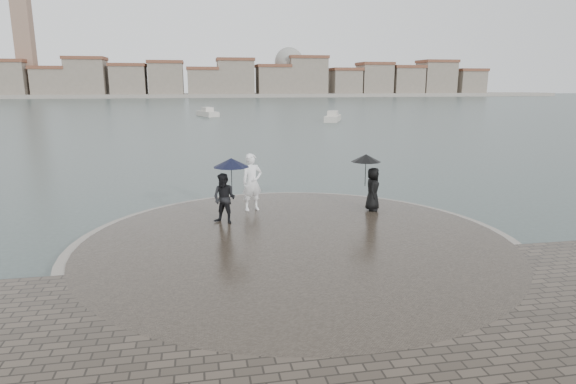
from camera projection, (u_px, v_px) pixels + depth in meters
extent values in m
plane|color=#2B3835|center=(330.00, 307.00, 10.22)|extent=(400.00, 400.00, 0.00)
cylinder|color=gray|center=(297.00, 247.00, 13.54)|extent=(12.50, 12.50, 0.32)
cylinder|color=#2D261E|center=(297.00, 246.00, 13.54)|extent=(11.90, 11.90, 0.36)
imported|color=white|center=(252.00, 182.00, 16.47)|extent=(0.81, 0.64, 1.97)
imported|color=black|center=(224.00, 199.00, 14.95)|extent=(0.97, 0.91, 1.58)
cylinder|color=black|center=(232.00, 180.00, 14.97)|extent=(0.02, 0.02, 0.90)
cone|color=black|center=(231.00, 163.00, 14.85)|extent=(1.14, 1.14, 0.28)
imported|color=black|center=(373.00, 189.00, 16.49)|extent=(0.73, 0.86, 1.50)
cylinder|color=black|center=(365.00, 173.00, 16.42)|extent=(0.02, 0.02, 0.90)
cone|color=black|center=(366.00, 158.00, 16.30)|extent=(1.03, 1.03, 0.26)
cube|color=gray|center=(203.00, 95.00, 166.31)|extent=(260.00, 20.00, 1.20)
cube|color=gray|center=(10.00, 81.00, 151.50)|extent=(11.00, 10.00, 11.00)
cube|color=brown|center=(8.00, 61.00, 150.18)|extent=(11.60, 10.60, 1.00)
cube|color=gray|center=(51.00, 84.00, 153.89)|extent=(10.00, 10.00, 9.00)
cube|color=brown|center=(49.00, 68.00, 152.79)|extent=(10.60, 10.60, 1.00)
cube|color=gray|center=(87.00, 79.00, 155.55)|extent=(12.00, 10.00, 12.00)
cube|color=brown|center=(85.00, 58.00, 154.12)|extent=(12.60, 10.60, 1.00)
cube|color=gray|center=(129.00, 82.00, 158.12)|extent=(11.00, 10.00, 10.00)
cube|color=brown|center=(128.00, 65.00, 156.91)|extent=(11.60, 10.60, 1.00)
cube|color=gray|center=(166.00, 81.00, 160.18)|extent=(11.00, 10.00, 11.00)
cube|color=brown|center=(165.00, 62.00, 158.86)|extent=(11.60, 10.60, 1.00)
cube|color=gray|center=(203.00, 84.00, 162.58)|extent=(10.00, 10.00, 9.00)
cube|color=brown|center=(202.00, 69.00, 161.47)|extent=(10.60, 10.60, 1.00)
cube|color=gray|center=(235.00, 79.00, 164.23)|extent=(12.00, 10.00, 12.00)
cube|color=brown|center=(235.00, 60.00, 162.80)|extent=(12.60, 10.60, 1.00)
cube|color=gray|center=(273.00, 82.00, 166.81)|extent=(11.00, 10.00, 10.00)
cube|color=brown|center=(273.00, 66.00, 165.59)|extent=(11.60, 10.60, 1.00)
cube|color=gray|center=(307.00, 78.00, 168.65)|extent=(13.00, 10.00, 13.00)
cube|color=brown|center=(307.00, 57.00, 167.10)|extent=(13.60, 10.60, 1.00)
cube|color=gray|center=(345.00, 84.00, 171.62)|extent=(10.00, 10.00, 9.00)
cube|color=brown|center=(345.00, 69.00, 170.52)|extent=(10.60, 10.60, 1.00)
cube|color=gray|center=(374.00, 81.00, 173.39)|extent=(11.00, 10.00, 11.00)
cube|color=brown|center=(375.00, 64.00, 172.07)|extent=(11.60, 10.60, 1.00)
cube|color=gray|center=(405.00, 82.00, 175.67)|extent=(11.00, 10.00, 10.00)
cube|color=brown|center=(406.00, 67.00, 174.46)|extent=(11.60, 10.60, 1.00)
cube|color=gray|center=(436.00, 80.00, 177.62)|extent=(12.00, 10.00, 12.00)
cube|color=brown|center=(437.00, 61.00, 176.19)|extent=(12.60, 10.60, 1.00)
cube|color=gray|center=(468.00, 84.00, 180.31)|extent=(10.00, 10.00, 9.00)
cube|color=brown|center=(469.00, 70.00, 179.20)|extent=(10.60, 10.60, 1.00)
cube|color=#846654|center=(25.00, 47.00, 152.00)|extent=(5.00, 5.00, 32.00)
sphere|color=gray|center=(289.00, 62.00, 168.26)|extent=(10.00, 10.00, 10.00)
cube|color=beige|center=(333.00, 119.00, 60.46)|extent=(3.55, 5.70, 0.90)
cube|color=beige|center=(333.00, 114.00, 60.33)|extent=(1.86, 2.30, 0.90)
cube|color=beige|center=(208.00, 114.00, 69.75)|extent=(3.26, 5.72, 0.90)
cube|color=beige|center=(207.00, 110.00, 69.62)|extent=(1.77, 2.28, 0.90)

